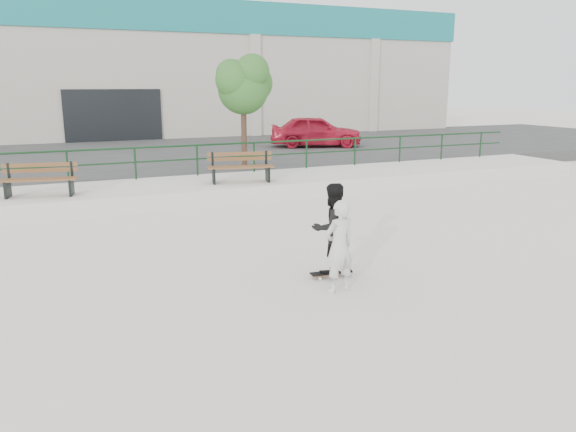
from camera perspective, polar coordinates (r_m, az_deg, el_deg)
name	(u,v)px	position (r m, az deg, el deg)	size (l,w,h in m)	color
ground	(317,312)	(8.85, 2.96, -9.71)	(120.00, 120.00, 0.00)	silver
ledge	(177,192)	(17.46, -11.19, 2.43)	(30.00, 3.00, 0.50)	beige
parking_strip	(133,159)	(25.73, -15.45, 5.63)	(60.00, 14.00, 0.50)	#343434
railing	(167,155)	(18.57, -12.23, 6.13)	(28.00, 0.06, 1.03)	#153A1C
commercial_building	(95,66)	(39.44, -19.03, 14.19)	(44.20, 16.33, 8.00)	#B5B3A2
bench_left	(40,180)	(16.54, -23.92, 3.38)	(2.01, 0.95, 0.89)	brown
bench_right	(241,167)	(17.38, -4.84, 4.96)	(2.08, 0.98, 0.92)	brown
tree	(244,83)	(20.35, -4.51, 13.31)	(2.24, 1.99, 3.98)	#503328
red_car	(316,131)	(27.34, 2.83, 8.61)	(1.76, 4.38, 1.49)	red
skateboard	(331,273)	(10.37, 4.41, -5.79)	(0.79, 0.26, 0.09)	black
standing_skater	(332,228)	(10.13, 4.50, -1.26)	(0.80, 0.62, 1.65)	black
seated_skater	(339,246)	(9.47, 5.22, -3.10)	(0.58, 0.38, 1.59)	silver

